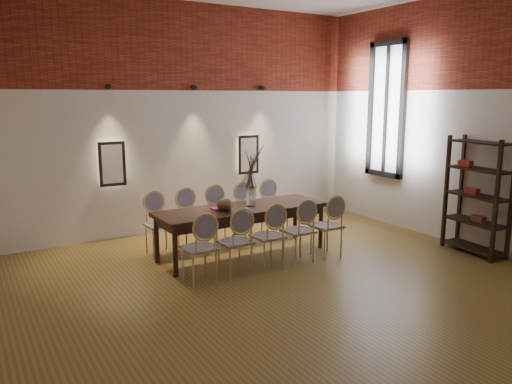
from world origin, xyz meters
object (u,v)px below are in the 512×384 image
dining_table (243,231)px  book (220,208)px  chair_far_a (159,224)px  bowl (225,204)px  chair_near_b (235,242)px  vase (251,196)px  chair_far_c (221,216)px  chair_far_d (249,212)px  chair_near_e (326,226)px  chair_near_d (298,231)px  chair_far_b (191,220)px  shelving_rack (477,196)px  chair_near_c (268,236)px  chair_near_a (199,248)px  chair_far_e (274,208)px

dining_table → book: bearing=171.6°
book → chair_far_a: bearing=138.2°
chair_far_a → bowl: bearing=134.0°
chair_near_b → bowl: size_ratio=3.92×
chair_far_a → vase: bearing=149.9°
chair_far_c → chair_far_d: same height
chair_near_e → chair_far_c: size_ratio=1.00×
chair_near_e → chair_near_b: bearing=180.0°
bowl → chair_near_d: bearing=-36.6°
chair_far_c → vase: size_ratio=3.13×
chair_near_b → vase: vase is taller
dining_table → chair_far_d: size_ratio=2.82×
dining_table → chair_far_d: 0.89m
chair_near_b → chair_far_d: (1.04, 1.43, 0.00)m
chair_far_b → shelving_rack: (3.68, -2.45, 0.43)m
chair_near_c → chair_far_c: (-0.02, 1.41, 0.00)m
chair_far_c → chair_near_d: bearing=110.6°
vase → chair_near_b: bearing=-133.5°
shelving_rack → chair_near_c: bearing=167.5°
chair_far_b → bowl: (0.21, -0.75, 0.37)m
chair_near_e → shelving_rack: size_ratio=0.52×
chair_near_a → chair_near_d: 1.59m
chair_far_a → chair_far_b: (0.53, 0.01, 0.00)m
dining_table → bowl: bowl is taller
dining_table → chair_far_e: chair_far_e is taller
chair_near_d → vase: bearing=117.8°
chair_far_a → book: size_ratio=3.62×
chair_near_e → vase: 1.22m
chair_far_c → book: bearing=62.1°
chair_near_b → book: (0.17, 0.76, 0.30)m
vase → bowl: size_ratio=1.25×
chair_near_d → shelving_rack: shelving_rack is taller
chair_far_e → book: (-1.40, -0.67, 0.30)m
chair_far_a → vase: 1.47m
chair_far_a → book: (0.72, -0.65, 0.30)m
bowl → chair_far_c: bearing=67.2°
chair_near_b → vase: 1.07m
chair_far_d → bowl: (-0.85, -0.77, 0.37)m
chair_far_a → chair_far_d: size_ratio=1.00×
chair_far_d → vase: bearing=62.2°
chair_far_a → vase: vase is taller
chair_near_c → vase: bearing=77.4°
chair_far_a → vase: size_ratio=3.13×
chair_far_a → chair_far_e: bearing=-180.0°
chair_near_a → chair_far_c: 1.77m
dining_table → chair_far_d: bearing=53.1°
chair_far_a → chair_far_c: bearing=-180.0°
dining_table → chair_far_c: size_ratio=2.82×
dining_table → chair_far_c: 0.71m
chair_near_a → vase: size_ratio=3.13×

